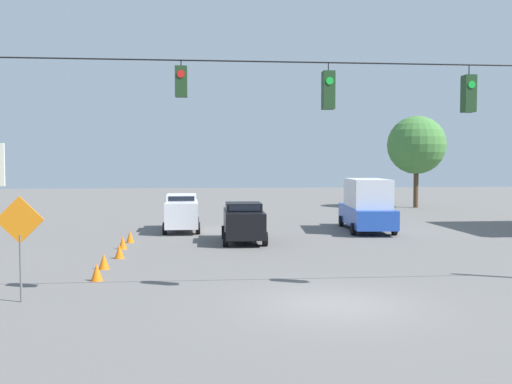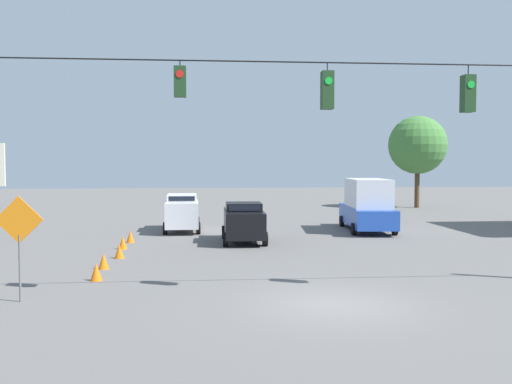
{
  "view_description": "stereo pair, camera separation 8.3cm",
  "coord_description": "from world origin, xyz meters",
  "px_view_note": "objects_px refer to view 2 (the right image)",
  "views": [
    {
      "loc": [
        3.39,
        14.57,
        3.72
      ],
      "look_at": [
        1.2,
        -9.58,
        2.48
      ],
      "focal_mm": 40.0,
      "sensor_mm": 36.0,
      "label": 1
    },
    {
      "loc": [
        3.31,
        14.58,
        3.72
      ],
      "look_at": [
        1.2,
        -9.58,
        2.48
      ],
      "focal_mm": 40.0,
      "sensor_mm": 36.0,
      "label": 2
    }
  ],
  "objects_px": {
    "sedan_white_withflow_far": "(182,212)",
    "box_truck_blue_oncoming_far": "(367,205)",
    "traffic_cone_nearest": "(96,272)",
    "traffic_cone_fifth": "(130,237)",
    "traffic_cone_second": "(104,261)",
    "work_zone_sign": "(19,228)",
    "traffic_cone_fourth": "(123,243)",
    "tree_horizon_left": "(418,145)",
    "sedan_black_withflow_mid": "(244,222)",
    "traffic_cone_third": "(119,251)",
    "overhead_signal_span": "(331,136)"
  },
  "relations": [
    {
      "from": "traffic_cone_nearest",
      "to": "traffic_cone_second",
      "type": "bearing_deg",
      "value": -86.46
    },
    {
      "from": "box_truck_blue_oncoming_far",
      "to": "traffic_cone_nearest",
      "type": "xyz_separation_m",
      "value": [
        12.24,
        12.17,
        -1.13
      ]
    },
    {
      "from": "overhead_signal_span",
      "to": "sedan_black_withflow_mid",
      "type": "bearing_deg",
      "value": -81.32
    },
    {
      "from": "traffic_cone_second",
      "to": "tree_horizon_left",
      "type": "height_order",
      "value": "tree_horizon_left"
    },
    {
      "from": "sedan_black_withflow_mid",
      "to": "traffic_cone_second",
      "type": "distance_m",
      "value": 8.32
    },
    {
      "from": "sedan_white_withflow_far",
      "to": "work_zone_sign",
      "type": "height_order",
      "value": "work_zone_sign"
    },
    {
      "from": "sedan_black_withflow_mid",
      "to": "sedan_white_withflow_far",
      "type": "xyz_separation_m",
      "value": [
        3.06,
        -4.65,
        0.08
      ]
    },
    {
      "from": "box_truck_blue_oncoming_far",
      "to": "traffic_cone_second",
      "type": "bearing_deg",
      "value": 39.48
    },
    {
      "from": "sedan_white_withflow_far",
      "to": "tree_horizon_left",
      "type": "distance_m",
      "value": 24.17
    },
    {
      "from": "box_truck_blue_oncoming_far",
      "to": "traffic_cone_second",
      "type": "relative_size",
      "value": 11.53
    },
    {
      "from": "overhead_signal_span",
      "to": "work_zone_sign",
      "type": "bearing_deg",
      "value": -0.7
    },
    {
      "from": "overhead_signal_span",
      "to": "work_zone_sign",
      "type": "height_order",
      "value": "overhead_signal_span"
    },
    {
      "from": "traffic_cone_fifth",
      "to": "traffic_cone_second",
      "type": "bearing_deg",
      "value": 89.54
    },
    {
      "from": "box_truck_blue_oncoming_far",
      "to": "work_zone_sign",
      "type": "relative_size",
      "value": 2.24
    },
    {
      "from": "box_truck_blue_oncoming_far",
      "to": "traffic_cone_nearest",
      "type": "distance_m",
      "value": 17.29
    },
    {
      "from": "overhead_signal_span",
      "to": "traffic_cone_fifth",
      "type": "relative_size",
      "value": 40.06
    },
    {
      "from": "sedan_black_withflow_mid",
      "to": "work_zone_sign",
      "type": "xyz_separation_m",
      "value": [
        6.71,
        10.95,
        1.02
      ]
    },
    {
      "from": "sedan_white_withflow_far",
      "to": "traffic_cone_second",
      "type": "distance_m",
      "value": 11.26
    },
    {
      "from": "tree_horizon_left",
      "to": "traffic_cone_fifth",
      "type": "bearing_deg",
      "value": 42.2
    },
    {
      "from": "sedan_white_withflow_far",
      "to": "box_truck_blue_oncoming_far",
      "type": "height_order",
      "value": "box_truck_blue_oncoming_far"
    },
    {
      "from": "traffic_cone_fifth",
      "to": "tree_horizon_left",
      "type": "relative_size",
      "value": 0.07
    },
    {
      "from": "sedan_black_withflow_mid",
      "to": "tree_horizon_left",
      "type": "bearing_deg",
      "value": -129.07
    },
    {
      "from": "sedan_black_withflow_mid",
      "to": "traffic_cone_third",
      "type": "relative_size",
      "value": 7.42
    },
    {
      "from": "work_zone_sign",
      "to": "tree_horizon_left",
      "type": "xyz_separation_m",
      "value": [
        -22.41,
        -30.28,
        3.19
      ]
    },
    {
      "from": "traffic_cone_nearest",
      "to": "traffic_cone_fourth",
      "type": "distance_m",
      "value": 6.66
    },
    {
      "from": "traffic_cone_nearest",
      "to": "tree_horizon_left",
      "type": "height_order",
      "value": "tree_horizon_left"
    },
    {
      "from": "traffic_cone_third",
      "to": "traffic_cone_fifth",
      "type": "bearing_deg",
      "value": -87.99
    },
    {
      "from": "overhead_signal_span",
      "to": "traffic_cone_third",
      "type": "bearing_deg",
      "value": -45.5
    },
    {
      "from": "traffic_cone_nearest",
      "to": "traffic_cone_fifth",
      "type": "height_order",
      "value": "same"
    },
    {
      "from": "traffic_cone_fifth",
      "to": "traffic_cone_third",
      "type": "bearing_deg",
      "value": 92.01
    },
    {
      "from": "sedan_black_withflow_mid",
      "to": "box_truck_blue_oncoming_far",
      "type": "xyz_separation_m",
      "value": [
        -7.02,
        -3.83,
        0.43
      ]
    },
    {
      "from": "sedan_black_withflow_mid",
      "to": "traffic_cone_third",
      "type": "height_order",
      "value": "sedan_black_withflow_mid"
    },
    {
      "from": "box_truck_blue_oncoming_far",
      "to": "tree_horizon_left",
      "type": "relative_size",
      "value": 0.84
    },
    {
      "from": "sedan_black_withflow_mid",
      "to": "traffic_cone_nearest",
      "type": "bearing_deg",
      "value": 57.97
    },
    {
      "from": "traffic_cone_second",
      "to": "tree_horizon_left",
      "type": "distance_m",
      "value": 33.56
    },
    {
      "from": "traffic_cone_third",
      "to": "traffic_cone_fourth",
      "type": "distance_m",
      "value": 2.45
    },
    {
      "from": "sedan_black_withflow_mid",
      "to": "overhead_signal_span",
      "type": "bearing_deg",
      "value": 98.68
    },
    {
      "from": "traffic_cone_third",
      "to": "sedan_black_withflow_mid",
      "type": "bearing_deg",
      "value": -141.25
    },
    {
      "from": "overhead_signal_span",
      "to": "sedan_black_withflow_mid",
      "type": "relative_size",
      "value": 5.4
    },
    {
      "from": "traffic_cone_fifth",
      "to": "work_zone_sign",
      "type": "bearing_deg",
      "value": 82.76
    },
    {
      "from": "work_zone_sign",
      "to": "traffic_cone_fourth",
      "type": "bearing_deg",
      "value": -98.43
    },
    {
      "from": "box_truck_blue_oncoming_far",
      "to": "traffic_cone_fourth",
      "type": "relative_size",
      "value": 11.53
    },
    {
      "from": "traffic_cone_fourth",
      "to": "tree_horizon_left",
      "type": "xyz_separation_m",
      "value": [
        -21.03,
        -21.01,
        4.9
      ]
    },
    {
      "from": "sedan_white_withflow_far",
      "to": "traffic_cone_nearest",
      "type": "height_order",
      "value": "sedan_white_withflow_far"
    },
    {
      "from": "overhead_signal_span",
      "to": "box_truck_blue_oncoming_far",
      "type": "height_order",
      "value": "overhead_signal_span"
    },
    {
      "from": "sedan_black_withflow_mid",
      "to": "traffic_cone_nearest",
      "type": "xyz_separation_m",
      "value": [
        5.22,
        8.34,
        -0.69
      ]
    },
    {
      "from": "sedan_black_withflow_mid",
      "to": "traffic_cone_fourth",
      "type": "bearing_deg",
      "value": 17.42
    },
    {
      "from": "traffic_cone_fifth",
      "to": "work_zone_sign",
      "type": "height_order",
      "value": "work_zone_sign"
    },
    {
      "from": "traffic_cone_fifth",
      "to": "traffic_cone_nearest",
      "type": "bearing_deg",
      "value": 90.46
    },
    {
      "from": "overhead_signal_span",
      "to": "traffic_cone_second",
      "type": "relative_size",
      "value": 40.06
    }
  ]
}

